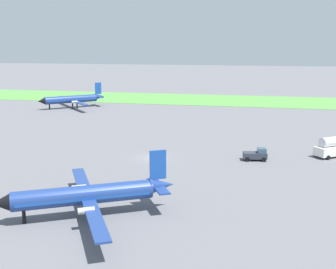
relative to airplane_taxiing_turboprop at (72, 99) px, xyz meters
name	(u,v)px	position (x,y,z in m)	size (l,w,h in m)	color
ground_plane	(152,158)	(35.69, -48.43, -2.48)	(600.00, 600.00, 0.00)	slate
grass_taxiway_strip	(210,100)	(35.69, 25.77, -2.44)	(360.00, 28.00, 0.08)	#549342
airplane_taxiing_turboprop	(72,99)	(0.00, 0.00, 0.00)	(16.36, 17.59, 6.78)	navy
airplane_foreground_turboprop	(87,195)	(35.09, -73.26, -0.05)	(17.41, 19.99, 6.63)	navy
pushback_tug_near_gate	(256,155)	(51.89, -46.49, -1.57)	(3.85, 2.56, 1.95)	#2D333D
fuel_truck_midfield	(334,147)	(64.10, -41.37, -0.90)	(6.63, 5.84, 3.29)	white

